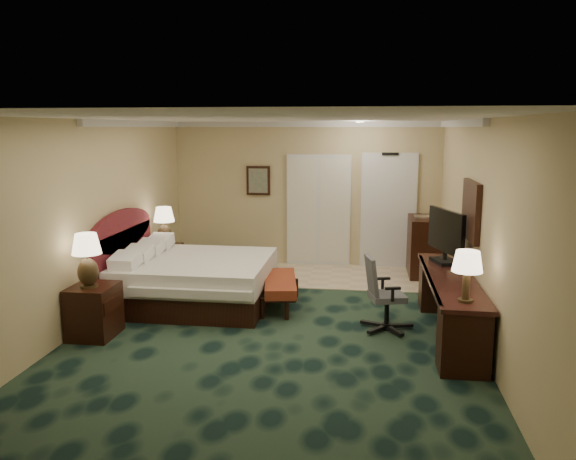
# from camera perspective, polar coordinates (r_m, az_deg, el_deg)

# --- Properties ---
(floor) EXTENTS (5.00, 7.50, 0.00)m
(floor) POSITION_cam_1_polar(r_m,az_deg,el_deg) (7.31, -1.43, -10.41)
(floor) COLOR black
(floor) RESTS_ON ground
(ceiling) EXTENTS (5.00, 7.50, 0.00)m
(ceiling) POSITION_cam_1_polar(r_m,az_deg,el_deg) (6.83, -1.53, 11.27)
(ceiling) COLOR silver
(ceiling) RESTS_ON wall_back
(wall_back) EXTENTS (5.00, 0.00, 2.70)m
(wall_back) POSITION_cam_1_polar(r_m,az_deg,el_deg) (10.62, 1.80, 3.65)
(wall_back) COLOR #D3BB85
(wall_back) RESTS_ON ground
(wall_front) EXTENTS (5.00, 0.00, 2.70)m
(wall_front) POSITION_cam_1_polar(r_m,az_deg,el_deg) (3.42, -11.89, -11.15)
(wall_front) COLOR #D3BB85
(wall_front) RESTS_ON ground
(wall_left) EXTENTS (0.00, 7.50, 2.70)m
(wall_left) POSITION_cam_1_polar(r_m,az_deg,el_deg) (7.75, -20.05, 0.51)
(wall_left) COLOR #D3BB85
(wall_left) RESTS_ON ground
(wall_right) EXTENTS (0.00, 7.50, 2.70)m
(wall_right) POSITION_cam_1_polar(r_m,az_deg,el_deg) (6.99, 19.18, -0.44)
(wall_right) COLOR #D3BB85
(wall_right) RESTS_ON ground
(crown_molding) EXTENTS (5.00, 7.50, 0.10)m
(crown_molding) POSITION_cam_1_polar(r_m,az_deg,el_deg) (6.83, -1.53, 10.85)
(crown_molding) COLOR silver
(crown_molding) RESTS_ON wall_back
(tile_patch) EXTENTS (3.20, 1.70, 0.01)m
(tile_patch) POSITION_cam_1_polar(r_m,az_deg,el_deg) (9.98, 6.40, -4.71)
(tile_patch) COLOR #C8B493
(tile_patch) RESTS_ON ground
(headboard) EXTENTS (0.12, 2.00, 1.40)m
(headboard) POSITION_cam_1_polar(r_m,az_deg,el_deg) (8.72, -16.39, -2.58)
(headboard) COLOR #541017
(headboard) RESTS_ON ground
(entry_door) EXTENTS (1.02, 0.06, 2.18)m
(entry_door) POSITION_cam_1_polar(r_m,az_deg,el_deg) (10.58, 10.16, 1.83)
(entry_door) COLOR silver
(entry_door) RESTS_ON ground
(closet_doors) EXTENTS (1.20, 0.06, 2.10)m
(closet_doors) POSITION_cam_1_polar(r_m,az_deg,el_deg) (10.60, 3.12, 1.99)
(closet_doors) COLOR beige
(closet_doors) RESTS_ON ground
(wall_art) EXTENTS (0.45, 0.06, 0.55)m
(wall_art) POSITION_cam_1_polar(r_m,az_deg,el_deg) (10.69, -3.03, 5.03)
(wall_art) COLOR #466359
(wall_art) RESTS_ON wall_back
(wall_mirror) EXTENTS (0.05, 0.95, 0.75)m
(wall_mirror) POSITION_cam_1_polar(r_m,az_deg,el_deg) (7.53, 18.10, 1.91)
(wall_mirror) COLOR white
(wall_mirror) RESTS_ON wall_right
(bed) EXTENTS (2.13, 1.97, 0.67)m
(bed) POSITION_cam_1_polar(r_m,az_deg,el_deg) (8.51, -9.19, -5.12)
(bed) COLOR silver
(bed) RESTS_ON ground
(nightstand_near) EXTENTS (0.52, 0.60, 0.66)m
(nightstand_near) POSITION_cam_1_polar(r_m,az_deg,el_deg) (7.50, -19.11, -7.79)
(nightstand_near) COLOR black
(nightstand_near) RESTS_ON ground
(nightstand_far) EXTENTS (0.51, 0.59, 0.64)m
(nightstand_far) POSITION_cam_1_polar(r_m,az_deg,el_deg) (9.73, -12.46, -3.39)
(nightstand_far) COLOR black
(nightstand_far) RESTS_ON ground
(lamp_near) EXTENTS (0.38, 0.38, 0.67)m
(lamp_near) POSITION_cam_1_polar(r_m,az_deg,el_deg) (7.28, -19.71, -2.94)
(lamp_near) COLOR #332415
(lamp_near) RESTS_ON nightstand_near
(lamp_far) EXTENTS (0.37, 0.37, 0.65)m
(lamp_far) POSITION_cam_1_polar(r_m,az_deg,el_deg) (9.59, -12.46, 0.36)
(lamp_far) COLOR #332415
(lamp_far) RESTS_ON nightstand_far
(bed_bench) EXTENTS (0.64, 1.32, 0.43)m
(bed_bench) POSITION_cam_1_polar(r_m,az_deg,el_deg) (8.24, -0.78, -6.40)
(bed_bench) COLOR brown
(bed_bench) RESTS_ON ground
(desk) EXTENTS (0.57, 2.65, 0.76)m
(desk) POSITION_cam_1_polar(r_m,az_deg,el_deg) (7.38, 16.06, -7.47)
(desk) COLOR black
(desk) RESTS_ON ground
(tv) EXTENTS (0.38, 0.92, 0.74)m
(tv) POSITION_cam_1_polar(r_m,az_deg,el_deg) (7.91, 15.74, -0.66)
(tv) COLOR black
(tv) RESTS_ON desk
(desk_lamp) EXTENTS (0.40, 0.40, 0.56)m
(desk_lamp) POSITION_cam_1_polar(r_m,az_deg,el_deg) (6.24, 17.70, -4.48)
(desk_lamp) COLOR #332415
(desk_lamp) RESTS_ON desk
(desk_chair) EXTENTS (0.68, 0.65, 0.98)m
(desk_chair) POSITION_cam_1_polar(r_m,az_deg,el_deg) (7.38, 10.06, -6.34)
(desk_chair) COLOR #4D4F58
(desk_chair) RESTS_ON ground
(minibar) EXTENTS (0.55, 0.98, 1.04)m
(minibar) POSITION_cam_1_polar(r_m,az_deg,el_deg) (10.21, 13.69, -1.64)
(minibar) COLOR black
(minibar) RESTS_ON ground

